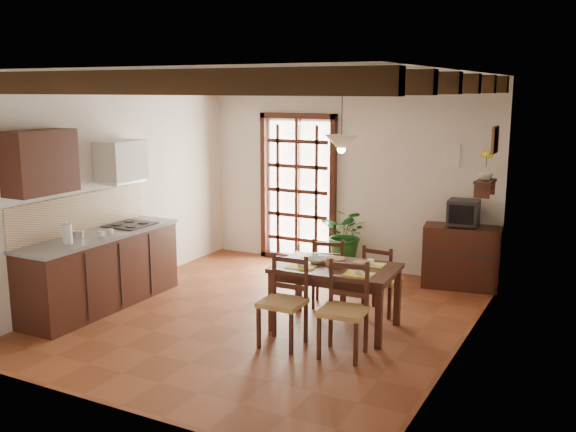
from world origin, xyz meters
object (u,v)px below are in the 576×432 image
Objects in this scene: potted_plant at (347,234)px; kitchen_counter at (101,269)px; sideboard at (461,257)px; chair_near_right at (343,327)px; crt_tv at (463,212)px; pendant_lamp at (342,142)px; dining_table at (336,274)px; chair_near_left at (283,318)px; chair_far_right at (381,292)px; chair_far_left at (329,284)px.

kitchen_counter is at bearing -126.68° from potted_plant.
sideboard is 0.49× the size of potted_plant.
kitchen_counter reaches higher than chair_near_right.
pendant_lamp is (-0.89, -2.07, 1.05)m from crt_tv.
dining_table is 1.63× the size of pendant_lamp.
potted_plant reaches higher than chair_near_right.
crt_tv is (0.52, 2.82, 0.73)m from chair_near_right.
crt_tv is (1.18, 2.86, 0.74)m from chair_near_left.
chair_far_right is (3.12, 1.35, -0.21)m from kitchen_counter.
crt_tv is at bearing 64.24° from dining_table.
chair_far_right reaches higher than sideboard.
crt_tv reaches higher than chair_near_right.
kitchen_counter reaches higher than chair_far_right.
dining_table is 1.44× the size of chair_near_right.
potted_plant is (-0.75, 2.14, -0.06)m from dining_table.
chair_near_left reaches higher than chair_far_right.
kitchen_counter is at bearing 26.93° from chair_far_right.
chair_near_right is at bearing 97.00° from chair_far_right.
crt_tv is (3.73, 2.82, 0.56)m from kitchen_counter.
kitchen_counter is at bearing -146.38° from crt_tv.
sideboard is at bearing -145.81° from chair_far_left.
chair_near_left is at bearing -116.06° from dining_table.
pendant_lamp is (0.75, -2.04, 1.51)m from potted_plant.
kitchen_counter reaches higher than sideboard.
chair_far_right is at bearing -115.77° from crt_tv.
dining_table is 1.57× the size of chair_far_left.
kitchen_counter is at bearing -165.12° from pendant_lamp.
kitchen_counter is 2.67× the size of chair_far_right.
chair_far_right is at bearing 23.38° from kitchen_counter.
chair_near_left is 1.07× the size of chair_far_left.
pendant_lamp is at bearing 68.61° from chair_near_left.
chair_far_left is 2.13× the size of crt_tv.
dining_table is at bearing -90.00° from pendant_lamp.
chair_far_right is at bearing 88.33° from chair_near_right.
chair_far_left is (2.47, 1.31, -0.20)m from kitchen_counter.
dining_table is 1.46× the size of chair_near_left.
crt_tv is at bearing 37.12° from kitchen_counter.
crt_tv reaches higher than sideboard.
chair_near_right is 1.13× the size of chair_far_right.
dining_table is at bearing 103.20° from chair_far_left.
chair_far_left is 2.11m from crt_tv.
pendant_lamp reaches higher than potted_plant.
chair_far_right is 1.60m from sideboard.
chair_near_right is (0.37, -0.66, -0.33)m from dining_table.
kitchen_counter reaches higher than crt_tv.
sideboard is at bearing 74.46° from chair_near_right.
chair_far_left is at bearing 91.96° from chair_near_left.
dining_table is 3.34× the size of crt_tv.
kitchen_counter is at bearing 11.95° from chair_far_left.
potted_plant is at bearing 106.80° from chair_near_right.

